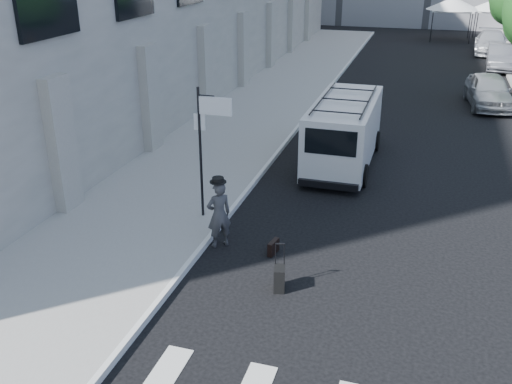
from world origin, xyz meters
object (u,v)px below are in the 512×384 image
Objects in this scene: businessman at (219,215)px; briefcase at (273,247)px; parked_car_b at (501,57)px; cargo_van at (345,131)px; suitcase at (279,278)px; parked_car_a at (489,91)px; parked_car_c at (491,42)px.

businessman is 3.86× the size of briefcase.
briefcase is 26.13m from parked_car_b.
businessman is at bearing -106.44° from cargo_van.
parked_car_b is (6.57, 26.62, 0.44)m from suitcase.
parked_car_b is (1.29, 9.18, -0.02)m from parked_car_a.
parked_car_a is (7.19, 15.96, -0.11)m from businessman.
parked_car_b is at bearing 76.15° from parked_car_a.
parked_car_c is at bearing 75.60° from cargo_van.
briefcase is (1.38, 0.00, -0.68)m from businessman.
businessman is 0.39× the size of parked_car_b.
parked_car_b is at bearing 62.93° from suitcase.
briefcase is 1.58m from suitcase.
suitcase is 0.18× the size of cargo_van.
briefcase is at bearing -99.98° from parked_car_c.
parked_car_c is at bearing 65.62° from suitcase.
cargo_van reaches higher than parked_car_c.
cargo_van is 10.61m from parked_car_a.
cargo_van is at bearing -106.01° from parked_car_b.
cargo_van is at bearing -125.10° from parked_car_a.
parked_car_c reaches higher than parked_car_b.
parked_car_b is 0.87× the size of parked_car_c.
parked_car_a reaches higher than parked_car_c.
cargo_van is 1.34× the size of parked_car_a.
businessman is at bearing 129.09° from suitcase.
parked_car_b reaches higher than briefcase.
businessman reaches higher than parked_car_c.
parked_car_a is at bearing -91.58° from parked_car_c.
suitcase is 27.42m from parked_car_b.
parked_car_c reaches higher than briefcase.
businessman reaches higher than briefcase.
parked_car_a is at bearing 79.85° from briefcase.
businessman is 7.01m from cargo_van.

